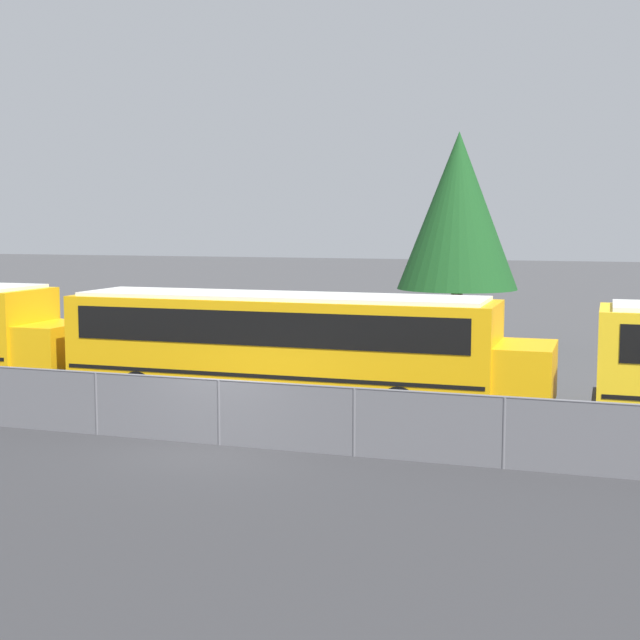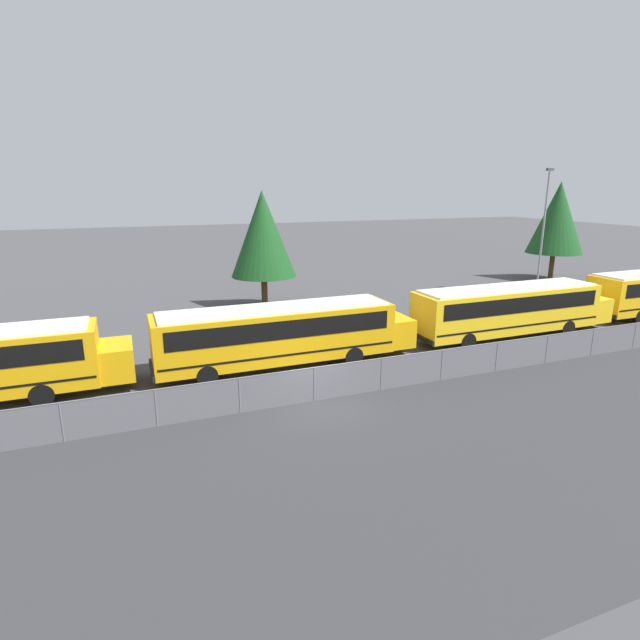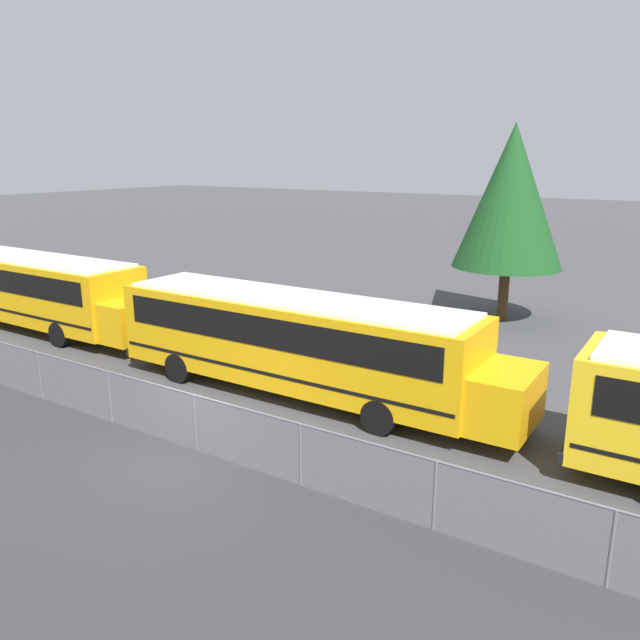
# 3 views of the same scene
# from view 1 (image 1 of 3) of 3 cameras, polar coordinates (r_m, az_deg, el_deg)

# --- Properties ---
(ground_plane) EXTENTS (200.00, 200.00, 0.00)m
(ground_plane) POSITION_cam_1_polar(r_m,az_deg,el_deg) (19.79, -6.45, -7.95)
(ground_plane) COLOR #424244
(road_strip) EXTENTS (113.65, 12.00, 0.01)m
(road_strip) POSITION_cam_1_polar(r_m,az_deg,el_deg) (14.77, -16.41, -13.12)
(road_strip) COLOR #333335
(road_strip) RESTS_ON ground_plane
(fence) EXTENTS (79.72, 0.07, 1.47)m
(fence) POSITION_cam_1_polar(r_m,az_deg,el_deg) (19.61, -6.48, -5.83)
(fence) COLOR #9EA0A5
(fence) RESTS_ON ground_plane
(school_bus_2) EXTENTS (12.89, 2.64, 2.98)m
(school_bus_2) POSITION_cam_1_polar(r_m,az_deg,el_deg) (23.44, -1.99, -1.28)
(school_bus_2) COLOR #EDA80F
(school_bus_2) RESTS_ON ground_plane
(tree_1) EXTENTS (4.56, 4.56, 8.25)m
(tree_1) POSITION_cam_1_polar(r_m,az_deg,el_deg) (34.29, 8.84, 6.90)
(tree_1) COLOR #51381E
(tree_1) RESTS_ON ground_plane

